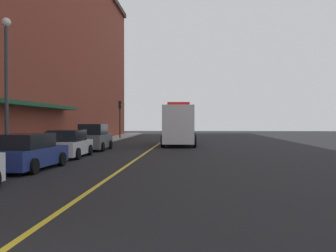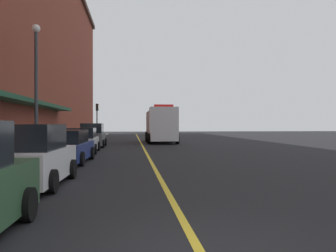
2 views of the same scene
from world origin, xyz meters
The scene contains 11 objects.
ground_plane centered at (0.00, 25.00, 0.00)m, with size 112.00×112.00×0.00m, color black.
sidewalk_left centered at (-6.20, 25.00, 0.07)m, with size 2.40×70.00×0.15m, color #9E9B93.
lane_center_stripe centered at (0.00, 25.00, 0.00)m, with size 0.16×70.00×0.01m, color gold.
parked_car_2 centered at (-4.00, 12.08, 0.74)m, with size 2.26×4.83×1.55m.
parked_car_3 centered at (-4.04, 17.89, 0.75)m, with size 2.07×4.56×1.58m.
parked_car_4 centered at (-4.01, 23.65, 0.87)m, with size 2.05×4.39×1.88m.
box_truck centered at (1.98, 29.77, 1.71)m, with size 2.83×8.24×3.59m.
parking_meter_0 centered at (-5.35, 24.00, 1.06)m, with size 0.14×0.18×1.33m.
parking_meter_2 centered at (-5.35, 17.84, 1.06)m, with size 0.14×0.18×1.33m.
street_lamp_left centered at (-5.95, 14.29, 4.40)m, with size 0.44×0.44×6.94m.
traffic_light_near centered at (-5.29, 40.93, 3.16)m, with size 0.38×0.36×4.30m.
Camera 1 is at (3.02, -4.25, 2.07)m, focal length 42.02 mm.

